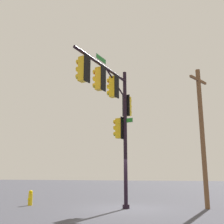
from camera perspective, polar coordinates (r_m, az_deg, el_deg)
ground_plane at (r=14.92m, az=2.93°, el=-19.42°), size 120.00×120.00×0.00m
signal_pole_assembly at (r=14.13m, az=0.22°, el=1.60°), size 5.46×1.71×7.41m
utility_pole at (r=15.65m, az=18.21°, el=-4.05°), size 1.64×0.96×7.52m
fire_hydrant at (r=16.97m, az=-16.60°, el=-16.72°), size 0.33×0.24×0.83m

